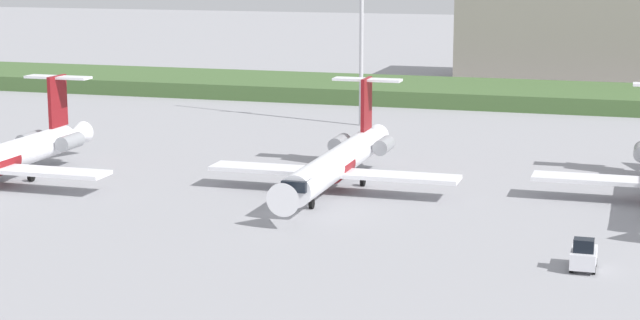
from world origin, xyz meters
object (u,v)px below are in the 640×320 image
Objects in this scene: regional_jet_nearest at (2,157)px; baggage_tug at (584,256)px; antenna_mast at (361,33)px; regional_jet_second at (338,162)px.

regional_jet_nearest is 9.69× the size of baggage_tug.
antenna_mast is 8.69× the size of baggage_tug.
baggage_tug is at bearing -40.40° from regional_jet_second.
regional_jet_second is 37.54m from antenna_mast.
regional_jet_nearest and regional_jet_second have the same top height.
baggage_tug is (22.94, -19.52, -1.53)m from regional_jet_second.
antenna_mast is at bearing 101.28° from regional_jet_second.
regional_jet_nearest is at bearing -166.99° from regional_jet_second.
antenna_mast reaches higher than regional_jet_second.
antenna_mast is 63.79m from baggage_tug.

